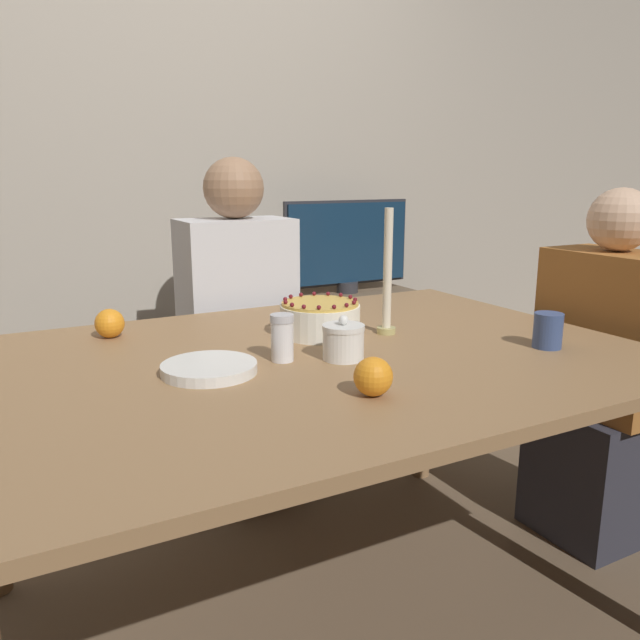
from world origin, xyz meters
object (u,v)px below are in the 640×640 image
sugar_shaker (282,337)px  person_man_blue_shirt (239,351)px  candle (387,282)px  person_woman_floral (602,392)px  sugar_bowl (343,342)px  tv_monitor (347,245)px  cake (320,319)px

sugar_shaker → person_man_blue_shirt: bearing=76.8°
candle → person_woman_floral: 0.87m
sugar_bowl → sugar_shaker: sugar_shaker is taller
person_man_blue_shirt → tv_monitor: person_man_blue_shirt is taller
tv_monitor → candle: bearing=-115.1°
sugar_bowl → candle: (0.23, 0.16, 0.10)m
person_woman_floral → candle: bearing=78.2°
sugar_shaker → person_man_blue_shirt: 0.87m
cake → sugar_bowl: (-0.06, -0.23, -0.00)m
sugar_shaker → candle: 0.40m
cake → sugar_shaker: 0.27m
candle → tv_monitor: size_ratio=0.56×
cake → person_man_blue_shirt: (-0.01, 0.63, -0.25)m
sugar_shaker → sugar_bowl: bearing=-22.8°
candle → person_man_blue_shirt: size_ratio=0.28×
sugar_shaker → tv_monitor: tv_monitor is taller
sugar_shaker → candle: bearing=15.4°
cake → candle: 0.21m
sugar_shaker → candle: (0.37, 0.10, 0.09)m
sugar_shaker → person_woman_floral: size_ratio=0.10×
sugar_shaker → person_woman_floral: 1.17m
sugar_bowl → person_man_blue_shirt: (0.05, 0.86, -0.25)m
person_woman_floral → cake: bearing=76.0°
cake → person_man_blue_shirt: bearing=90.8°
person_man_blue_shirt → candle: bearing=104.5°
cake → person_woman_floral: person_woman_floral is taller
person_man_blue_shirt → tv_monitor: size_ratio=1.98×
sugar_bowl → sugar_shaker: size_ratio=0.96×
sugar_bowl → person_woman_floral: 1.03m
cake → person_man_blue_shirt: person_man_blue_shirt is taller
cake → tv_monitor: size_ratio=0.35×
sugar_bowl → person_man_blue_shirt: size_ratio=0.09×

